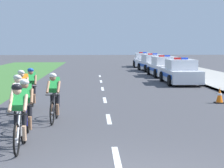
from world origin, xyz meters
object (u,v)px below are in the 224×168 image
object	(u,v)px
cyclist_sixth	(32,88)
police_car_second	(164,67)
cyclist_second	(26,107)
cyclist_fifth	(23,91)
cyclist_third	(20,99)
traffic_cone_far	(220,96)
police_car_furthest	(143,61)
cyclist_fourth	(54,96)
police_car_third	(152,64)
cyclist_lead	(20,115)
police_car_nearest	(180,73)

from	to	relation	value
cyclist_sixth	police_car_second	distance (m)	15.54
cyclist_second	cyclist_fifth	world-z (taller)	same
cyclist_third	traffic_cone_far	size ratio (longest dim) A/B	2.69
cyclist_fifth	police_car_furthest	world-z (taller)	police_car_furthest
cyclist_second	cyclist_fifth	distance (m)	3.30
cyclist_fourth	police_car_third	xyz separation A→B (m)	(6.47, 21.43, -0.11)
cyclist_third	cyclist_fifth	bearing A→B (deg)	97.89
police_car_furthest	traffic_cone_far	bearing A→B (deg)	-90.40
cyclist_lead	cyclist_fourth	world-z (taller)	same
cyclist_lead	cyclist_sixth	xyz separation A→B (m)	(-0.63, 5.31, 0.00)
cyclist_lead	cyclist_sixth	distance (m)	5.35
cyclist_lead	cyclist_third	distance (m)	2.46
traffic_cone_far	cyclist_fifth	bearing A→B (deg)	-165.23
cyclist_sixth	police_car_third	world-z (taller)	police_car_third
cyclist_fourth	cyclist_third	bearing A→B (deg)	-147.84
traffic_cone_far	cyclist_fourth	bearing A→B (deg)	-152.62
cyclist_fourth	police_car_nearest	xyz separation A→B (m)	(6.47, 10.71, -0.11)
cyclist_second	cyclist_fifth	bearing A→B (deg)	101.97
cyclist_sixth	traffic_cone_far	size ratio (longest dim) A/B	2.69
cyclist_fifth	police_car_third	bearing A→B (deg)	69.19
cyclist_third	police_car_nearest	bearing A→B (deg)	56.78
police_car_second	police_car_third	world-z (taller)	same
cyclist_fifth	cyclist_sixth	size ratio (longest dim) A/B	1.00
cyclist_fifth	traffic_cone_far	xyz separation A→B (m)	(7.48, 1.97, -0.48)
cyclist_third	police_car_second	distance (m)	18.06
police_car_second	police_car_third	distance (m)	5.54
police_car_nearest	cyclist_second	bearing A→B (deg)	-118.86
police_car_second	police_car_nearest	bearing A→B (deg)	-90.01
police_car_furthest	cyclist_second	bearing A→B (deg)	-103.24
traffic_cone_far	police_car_nearest	bearing A→B (deg)	88.68
police_car_nearest	police_car_furthest	distance (m)	16.98
cyclist_fourth	police_car_third	bearing A→B (deg)	73.21
police_car_nearest	traffic_cone_far	size ratio (longest dim) A/B	6.92
police_car_furthest	traffic_cone_far	distance (m)	24.43
cyclist_third	police_car_second	world-z (taller)	police_car_second
cyclist_lead	police_car_nearest	world-z (taller)	police_car_nearest
cyclist_fifth	cyclist_sixth	distance (m)	1.03
cyclist_lead	cyclist_fourth	bearing A→B (deg)	81.42
cyclist_fourth	cyclist_sixth	world-z (taller)	same
police_car_nearest	police_car_second	size ratio (longest dim) A/B	1.00
cyclist_sixth	police_car_second	size ratio (longest dim) A/B	0.39
cyclist_fifth	police_car_third	world-z (taller)	police_car_third
police_car_second	police_car_furthest	bearing A→B (deg)	90.01
cyclist_second	police_car_furthest	xyz separation A→B (m)	(6.97, 29.63, -0.11)
cyclist_fifth	cyclist_third	bearing A→B (deg)	-82.11
cyclist_fourth	police_car_nearest	distance (m)	12.51
cyclist_second	traffic_cone_far	size ratio (longest dim) A/B	2.69
police_car_third	police_car_furthest	size ratio (longest dim) A/B	1.00
cyclist_lead	cyclist_second	size ratio (longest dim) A/B	1.00
cyclist_fifth	cyclist_sixth	xyz separation A→B (m)	(0.11, 1.03, 0.00)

